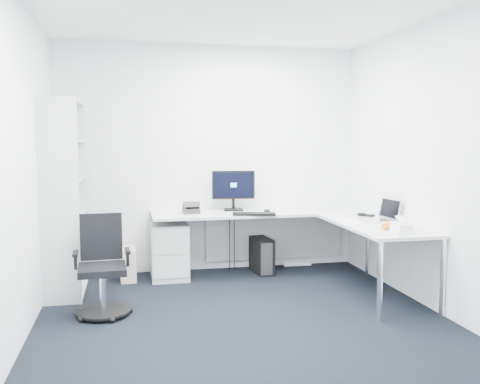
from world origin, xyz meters
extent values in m
plane|color=black|center=(0.00, 0.00, 0.00)|extent=(4.20, 4.20, 0.00)
plane|color=white|center=(0.00, 0.00, 2.70)|extent=(4.20, 4.20, 0.00)
cube|color=white|center=(0.00, 2.10, 1.35)|extent=(3.60, 0.02, 2.70)
cube|color=white|center=(0.00, -2.10, 1.35)|extent=(3.60, 0.02, 2.70)
cube|color=white|center=(-1.80, 0.00, 1.35)|extent=(0.02, 4.20, 2.70)
cube|color=white|center=(1.80, 0.00, 1.35)|extent=(0.02, 4.20, 2.70)
cube|color=#BCBFBF|center=(-0.53, 1.76, 0.32)|extent=(0.41, 0.52, 0.64)
cube|color=black|center=(0.57, 1.79, 0.21)|extent=(0.22, 0.44, 0.42)
cube|color=beige|center=(-1.00, 1.79, 0.18)|extent=(0.19, 0.39, 0.36)
cube|color=white|center=(1.10, 2.04, 0.02)|extent=(0.35, 0.07, 0.04)
cube|color=black|center=(0.40, 1.47, 0.76)|extent=(0.50, 0.25, 0.02)
cube|color=black|center=(0.59, 1.63, 0.76)|extent=(0.08, 0.11, 0.03)
cube|color=white|center=(1.23, 0.76, 0.75)|extent=(0.12, 0.42, 0.01)
sphere|color=orange|center=(1.39, 0.27, 0.78)|extent=(0.08, 0.08, 0.08)
cube|color=white|center=(1.45, 0.11, 0.79)|extent=(0.15, 0.26, 0.08)
camera|label=1|loc=(-0.97, -4.29, 1.60)|focal=40.00mm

